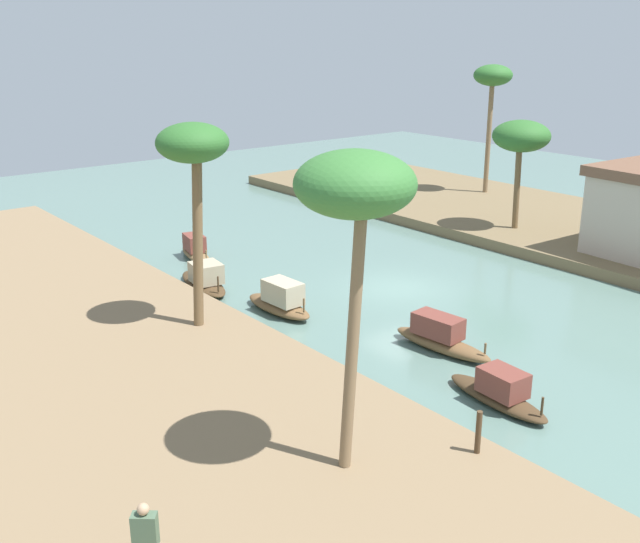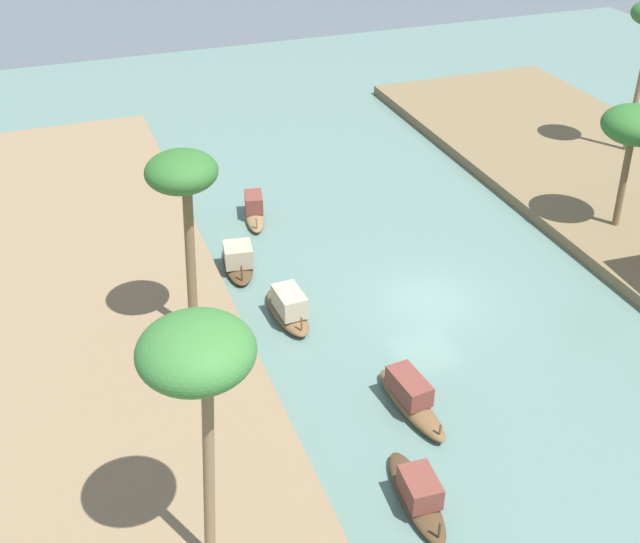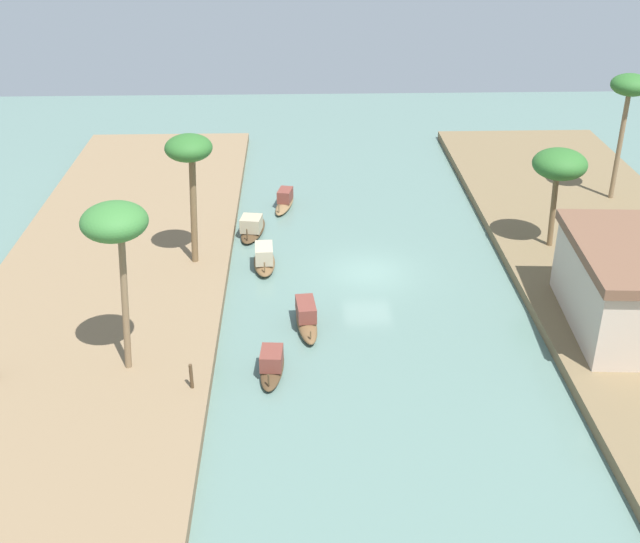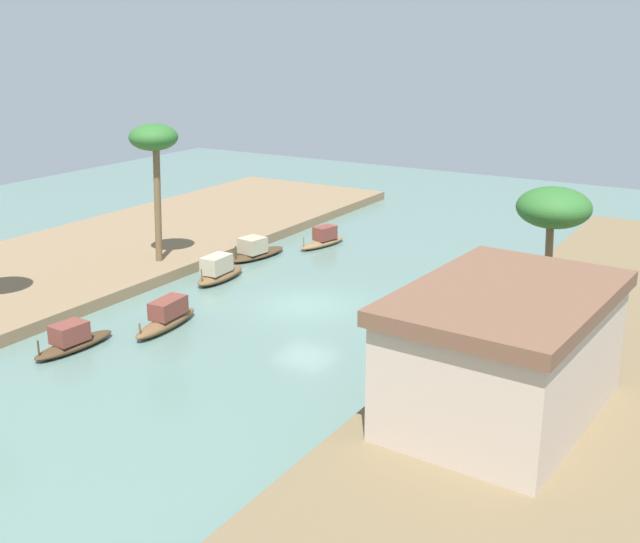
{
  "view_description": "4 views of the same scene",
  "coord_description": "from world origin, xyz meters",
  "views": [
    {
      "loc": [
        20.23,
        -20.47,
        10.07
      ],
      "look_at": [
        -1.73,
        -2.81,
        0.86
      ],
      "focal_mm": 41.49,
      "sensor_mm": 36.0,
      "label": 1
    },
    {
      "loc": [
        22.17,
        -12.61,
        17.31
      ],
      "look_at": [
        -1.85,
        -3.8,
        1.1
      ],
      "focal_mm": 44.34,
      "sensor_mm": 36.0,
      "label": 2
    },
    {
      "loc": [
        36.41,
        -3.7,
        19.17
      ],
      "look_at": [
        2.05,
        -2.6,
        1.17
      ],
      "focal_mm": 44.38,
      "sensor_mm": 36.0,
      "label": 3
    },
    {
      "loc": [
        27.46,
        17.36,
        11.56
      ],
      "look_at": [
        -2.53,
        -0.8,
        0.75
      ],
      "focal_mm": 43.98,
      "sensor_mm": 36.0,
      "label": 4
    }
  ],
  "objects": [
    {
      "name": "river_water",
      "position": [
        0.0,
        0.0,
        0.0
      ],
      "size": [
        70.64,
        70.64,
        0.0
      ],
      "primitive_type": "plane",
      "color": "slate",
      "rests_on": "ground"
    },
    {
      "name": "riverbank_left",
      "position": [
        0.0,
        -13.18,
        0.27
      ],
      "size": [
        44.28,
        11.8,
        0.53
      ],
      "primitive_type": "cube",
      "color": "#846B4C",
      "rests_on": "ground"
    },
    {
      "name": "sampan_with_red_awning",
      "position": [
        5.26,
        -3.34,
        0.47
      ],
      "size": [
        3.81,
        1.24,
        1.2
      ],
      "rotation": [
        0.0,
        0.0,
        0.1
      ],
      "color": "brown",
      "rests_on": "river_water"
    },
    {
      "name": "sampan_upstream_small",
      "position": [
        -0.8,
        -5.45,
        0.49
      ],
      "size": [
        3.38,
        1.27,
        1.29
      ],
      "rotation": [
        0.0,
        0.0,
        0.05
      ],
      "color": "brown",
      "rests_on": "river_water"
    },
    {
      "name": "sampan_open_hull",
      "position": [
        8.84,
        -4.83,
        0.41
      ],
      "size": [
        3.55,
        1.2,
        1.1
      ],
      "rotation": [
        0.0,
        0.0,
        -0.07
      ],
      "color": "#47331E",
      "rests_on": "river_water"
    },
    {
      "name": "sampan_near_left_bank",
      "position": [
        -8.88,
        -4.43,
        0.41
      ],
      "size": [
        3.48,
        1.54,
        1.11
      ],
      "rotation": [
        0.0,
        0.0,
        -0.21
      ],
      "color": "brown",
      "rests_on": "river_water"
    },
    {
      "name": "sampan_midstream",
      "position": [
        -4.96,
        -6.26,
        0.42
      ],
      "size": [
        3.85,
        1.75,
        1.16
      ],
      "rotation": [
        0.0,
        0.0,
        -0.15
      ],
      "color": "#47331E",
      "rests_on": "river_water"
    },
    {
      "name": "palm_tree_left_near",
      "position": [
        -0.57,
        -8.92,
        6.42
      ],
      "size": [
        2.33,
        2.33,
        6.81
      ],
      "color": "brown",
      "rests_on": "riverbank_left"
    },
    {
      "name": "palm_tree_left_far",
      "position": [
        9.05,
        -10.56,
        6.92
      ],
      "size": [
        2.56,
        2.56,
        7.25
      ],
      "color": "#7F6647",
      "rests_on": "riverbank_left"
    },
    {
      "name": "palm_tree_right_tall",
      "position": [
        -1.88,
        9.93,
        5.1
      ],
      "size": [
        2.81,
        2.81,
        5.42
      ],
      "color": "brown",
      "rests_on": "riverbank_right"
    }
  ]
}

